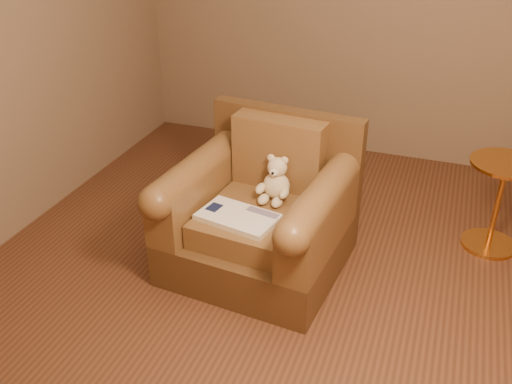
% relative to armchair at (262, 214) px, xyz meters
% --- Properties ---
extents(floor, '(4.00, 4.00, 0.00)m').
position_rel_armchair_xyz_m(floor, '(0.29, -0.09, -0.35)').
color(floor, '#58321E').
rests_on(floor, ground).
extents(armchair, '(1.09, 1.05, 0.90)m').
position_rel_armchair_xyz_m(armchair, '(0.00, 0.00, 0.00)').
color(armchair, '#51351B').
rests_on(armchair, floor).
extents(teddy_bear, '(0.21, 0.23, 0.29)m').
position_rel_armchair_xyz_m(teddy_bear, '(0.06, 0.08, 0.19)').
color(teddy_bear, beige).
rests_on(teddy_bear, armchair).
extents(guidebook, '(0.49, 0.35, 0.04)m').
position_rel_armchair_xyz_m(guidebook, '(-0.07, -0.24, 0.10)').
color(guidebook, beige).
rests_on(guidebook, armchair).
extents(side_table, '(0.44, 0.44, 0.62)m').
position_rel_armchair_xyz_m(side_table, '(1.37, 0.68, -0.01)').
color(side_table, gold).
rests_on(side_table, floor).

